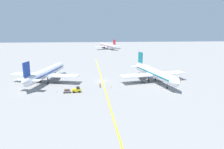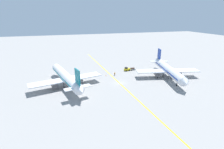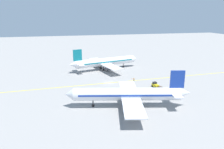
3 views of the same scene
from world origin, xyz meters
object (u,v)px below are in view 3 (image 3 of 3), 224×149
baggage_tug_white (155,85)px  traffic_cone_mid_apron (132,78)px  airplane_adjacent_stand (105,62)px  ground_crew_worker (134,80)px  baggage_cart_trailing (160,88)px  traffic_cone_near_nose (163,93)px  airplane_at_gate (128,94)px

baggage_tug_white → traffic_cone_mid_apron: baggage_tug_white is taller
airplane_adjacent_stand → ground_crew_worker: (-22.22, -6.55, -2.80)m
baggage_cart_trailing → traffic_cone_near_nose: size_ratio=5.01×
traffic_cone_mid_apron → traffic_cone_near_nose: bearing=-168.3°
baggage_tug_white → traffic_cone_near_nose: bearing=175.2°
baggage_cart_trailing → ground_crew_worker: size_ratio=1.64×
airplane_adjacent_stand → traffic_cone_near_nose: (-37.45, -11.16, -3.43)m
airplane_adjacent_stand → traffic_cone_mid_apron: (-18.15, -7.17, -3.43)m
baggage_cart_trailing → traffic_cone_mid_apron: 16.38m
baggage_cart_trailing → ground_crew_worker: 12.82m
ground_crew_worker → baggage_tug_white: bearing=-147.8°
ground_crew_worker → traffic_cone_mid_apron: size_ratio=3.05×
airplane_adjacent_stand → traffic_cone_mid_apron: airplane_adjacent_stand is taller
baggage_cart_trailing → traffic_cone_near_nose: (-3.70, 0.99, -0.49)m
ground_crew_worker → traffic_cone_mid_apron: ground_crew_worker is taller
ground_crew_worker → airplane_at_gate: bearing=156.3°
airplane_at_gate → traffic_cone_near_nose: bearing=-64.6°
traffic_cone_near_nose → airplane_at_gate: bearing=115.4°
traffic_cone_mid_apron → airplane_adjacent_stand: bearing=21.6°
airplane_at_gate → baggage_cart_trailing: 18.77m
airplane_at_gate → traffic_cone_mid_apron: airplane_at_gate is taller
airplane_at_gate → ground_crew_worker: (22.02, -9.68, -2.80)m
traffic_cone_near_nose → baggage_tug_white: bearing=-4.8°
airplane_at_gate → baggage_cart_trailing: airplane_at_gate is taller
traffic_cone_near_nose → traffic_cone_mid_apron: bearing=11.7°
airplane_adjacent_stand → baggage_tug_white: 32.78m
baggage_tug_white → baggage_cart_trailing: (-3.27, -0.41, -0.14)m
baggage_cart_trailing → traffic_cone_mid_apron: bearing=17.7°
ground_crew_worker → airplane_adjacent_stand: bearing=16.4°
airplane_adjacent_stand → ground_crew_worker: bearing=-163.6°
airplane_at_gate → baggage_tug_white: (13.76, -14.88, -2.81)m
baggage_cart_trailing → ground_crew_worker: bearing=25.9°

